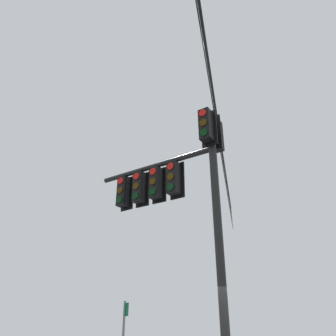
{
  "coord_description": "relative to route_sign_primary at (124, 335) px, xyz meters",
  "views": [
    {
      "loc": [
        6.78,
        0.5,
        1.76
      ],
      "look_at": [
        -0.95,
        -1.7,
        5.68
      ],
      "focal_mm": 34.57,
      "sensor_mm": 36.0,
      "label": 1
    }
  ],
  "objects": [
    {
      "name": "signal_mast_assembly",
      "position": [
        1.95,
        2.16,
        3.51
      ],
      "size": [
        1.66,
        3.86,
        6.94
      ],
      "color": "black",
      "rests_on": "ground"
    },
    {
      "name": "overhead_wire_span",
      "position": [
        0.85,
        3.08,
        7.92
      ],
      "size": [
        31.22,
        1.76,
        2.22
      ],
      "color": "black"
    },
    {
      "name": "route_sign_primary",
      "position": [
        0.0,
        0.0,
        0.0
      ],
      "size": [
        0.32,
        0.28,
        2.41
      ],
      "color": "slate",
      "rests_on": "ground"
    }
  ]
}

